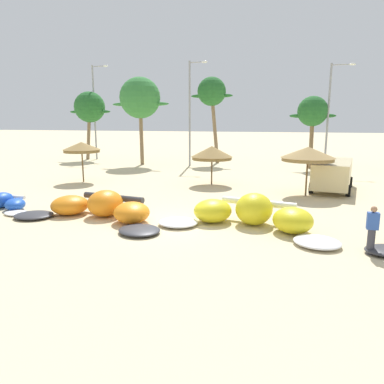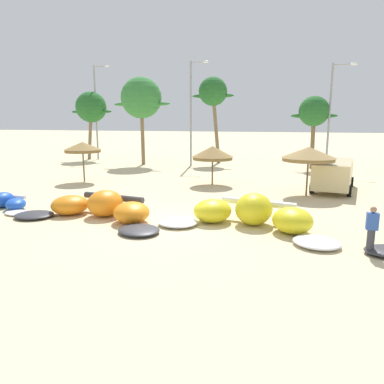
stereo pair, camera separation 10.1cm
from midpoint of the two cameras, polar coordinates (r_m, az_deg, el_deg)
ground_plane at (r=15.63m, az=-4.31°, el=-4.85°), size 260.00×260.00×0.00m
kite_left at (r=16.71m, az=-14.52°, el=-2.48°), size 7.67×4.01×1.21m
kite_left_of_center at (r=15.04m, az=9.10°, el=-3.57°), size 7.53×4.16×1.34m
beach_umbrella_near_van at (r=26.80m, az=-17.14°, el=6.78°), size 2.61×2.61×2.85m
beach_umbrella_middle at (r=24.53m, az=3.04°, el=6.20°), size 2.81×2.81×2.64m
beach_umbrella_near_palms at (r=21.84m, az=17.72°, el=5.75°), size 3.09×3.09×2.85m
parked_car_second at (r=24.43m, az=21.23°, el=2.86°), size 2.90×5.64×1.84m
person_near_kites at (r=13.14m, az=26.35°, el=-5.42°), size 0.36×0.24×1.62m
palm_leftmost at (r=42.48m, az=-15.94°, el=12.69°), size 5.04×3.36×7.48m
palm_left at (r=36.46m, az=-8.29°, el=14.42°), size 5.93×3.95×8.47m
palm_left_of_gap at (r=37.82m, az=3.07°, el=15.36°), size 4.32×2.88×8.66m
palm_center_left at (r=34.79m, az=18.43°, el=11.85°), size 4.02×2.68×6.49m
lamppost_west at (r=42.46m, az=-15.06°, el=12.68°), size 1.99×0.24×10.25m
lamppost_west_center at (r=35.05m, az=-0.24°, el=13.01°), size 1.80×0.24×9.76m
lamppost_east_center at (r=34.51m, az=20.94°, el=11.85°), size 2.03×0.24×9.15m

